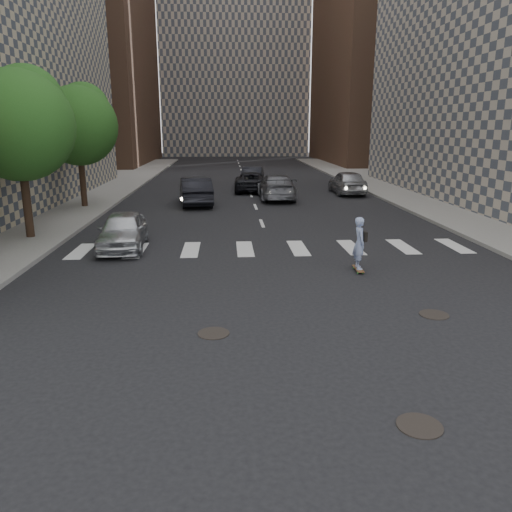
{
  "coord_description": "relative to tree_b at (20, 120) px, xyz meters",
  "views": [
    {
      "loc": [
        -1.69,
        -9.01,
        4.41
      ],
      "look_at": [
        -0.96,
        2.93,
        1.3
      ],
      "focal_mm": 35.0,
      "sensor_mm": 36.0,
      "label": 1
    }
  ],
  "objects": [
    {
      "name": "ground",
      "position": [
        9.45,
        -11.14,
        -4.65
      ],
      "size": [
        160.0,
        160.0,
        0.0
      ],
      "primitive_type": "plane",
      "color": "black",
      "rests_on": "ground"
    },
    {
      "name": "sidewalk_left",
      "position": [
        -5.05,
        8.86,
        -4.57
      ],
      "size": [
        13.0,
        80.0,
        0.15
      ],
      "primitive_type": "cube",
      "color": "gray",
      "rests_on": "ground"
    },
    {
      "name": "sidewalk_right",
      "position": [
        23.95,
        8.86,
        -4.57
      ],
      "size": [
        13.0,
        80.0,
        0.15
      ],
      "primitive_type": "cube",
      "color": "gray",
      "rests_on": "ground"
    },
    {
      "name": "tower_right",
      "position": [
        29.45,
        43.86,
        13.35
      ],
      "size": [
        18.0,
        24.0,
        36.0
      ],
      "primitive_type": "cube",
      "color": "brown",
      "rests_on": "ground"
    },
    {
      "name": "tree_b",
      "position": [
        0.0,
        0.0,
        0.0
      ],
      "size": [
        4.2,
        4.2,
        6.6
      ],
      "color": "#382619",
      "rests_on": "sidewalk_left"
    },
    {
      "name": "tree_c",
      "position": [
        0.0,
        8.0,
        0.0
      ],
      "size": [
        4.2,
        4.2,
        6.6
      ],
      "color": "#382619",
      "rests_on": "sidewalk_left"
    },
    {
      "name": "manhole_a",
      "position": [
        10.65,
        -13.64,
        -4.64
      ],
      "size": [
        0.7,
        0.7,
        0.02
      ],
      "primitive_type": "cylinder",
      "color": "black",
      "rests_on": "ground"
    },
    {
      "name": "manhole_b",
      "position": [
        7.45,
        -9.94,
        -4.64
      ],
      "size": [
        0.7,
        0.7,
        0.02
      ],
      "primitive_type": "cylinder",
      "color": "black",
      "rests_on": "ground"
    },
    {
      "name": "manhole_c",
      "position": [
        12.75,
        -9.14,
        -4.64
      ],
      "size": [
        0.7,
        0.7,
        0.02
      ],
      "primitive_type": "cylinder",
      "color": "black",
      "rests_on": "ground"
    },
    {
      "name": "skateboarder",
      "position": [
        11.9,
        -5.29,
        -3.74
      ],
      "size": [
        0.43,
        0.87,
        1.72
      ],
      "rotation": [
        0.0,
        0.0,
        -0.03
      ],
      "color": "brown",
      "rests_on": "ground"
    },
    {
      "name": "silver_sedan",
      "position": [
        3.95,
        -1.8,
        -3.96
      ],
      "size": [
        1.85,
        4.1,
        1.37
      ],
      "primitive_type": "imported",
      "rotation": [
        0.0,
        0.0,
        0.06
      ],
      "color": "silver",
      "rests_on": "ground"
    },
    {
      "name": "traffic_car_a",
      "position": [
        6.03,
        8.86,
        -3.85
      ],
      "size": [
        2.27,
        5.0,
        1.59
      ],
      "primitive_type": "imported",
      "rotation": [
        0.0,
        0.0,
        3.27
      ],
      "color": "black",
      "rests_on": "ground"
    },
    {
      "name": "traffic_car_b",
      "position": [
        10.93,
        10.86,
        -3.87
      ],
      "size": [
        2.2,
        5.37,
        1.56
      ],
      "primitive_type": "imported",
      "rotation": [
        0.0,
        0.0,
        3.14
      ],
      "color": "#5C5D64",
      "rests_on": "ground"
    },
    {
      "name": "traffic_car_c",
      "position": [
        9.57,
        14.86,
        -3.97
      ],
      "size": [
        2.45,
        4.95,
        1.35
      ],
      "primitive_type": "imported",
      "rotation": [
        0.0,
        0.0,
        3.1
      ],
      "color": "black",
      "rests_on": "ground"
    },
    {
      "name": "traffic_car_d",
      "position": [
        15.95,
        13.08,
        -3.85
      ],
      "size": [
        1.89,
        4.68,
        1.59
      ],
      "primitive_type": "imported",
      "rotation": [
        0.0,
        0.0,
        3.14
      ],
      "color": "#A4A5AB",
      "rests_on": "ground"
    },
    {
      "name": "traffic_car_e",
      "position": [
        9.91,
        18.78,
        -3.93
      ],
      "size": [
        2.07,
        4.5,
        1.43
      ],
      "primitive_type": "imported",
      "rotation": [
        0.0,
        0.0,
        3.01
      ],
      "color": "black",
      "rests_on": "ground"
    }
  ]
}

